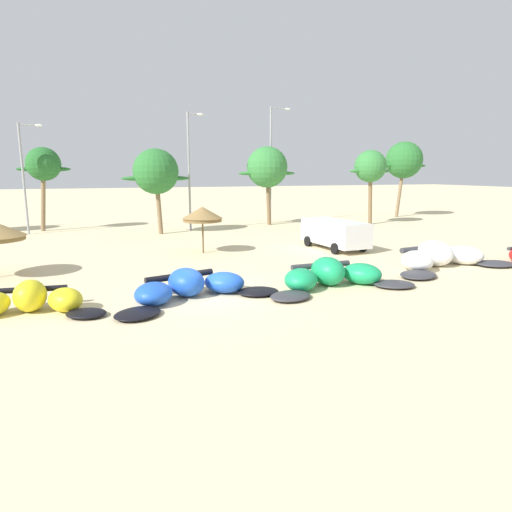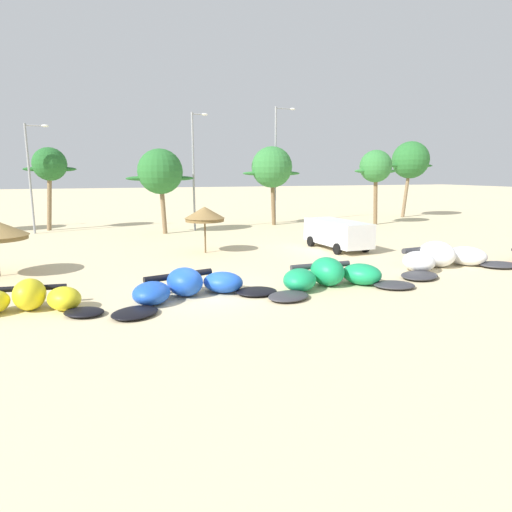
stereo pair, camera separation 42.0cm
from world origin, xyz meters
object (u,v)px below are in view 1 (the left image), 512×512
at_px(lamppost_west_center, 25,173).
at_px(kite_left_of_center, 190,287).
at_px(parked_van, 334,232).
at_px(kite_right_of_center, 441,257).
at_px(kite_left, 28,302).
at_px(kite_center, 332,276).
at_px(palm_center_right, 370,167).
at_px(palm_left, 43,165).
at_px(palm_center_left, 267,168).
at_px(palm_right_of_gap, 404,161).
at_px(lamppost_east, 272,160).
at_px(beach_umbrella_near_palms, 202,214).
at_px(lamppost_east_center, 190,166).
at_px(palm_left_of_gap, 156,172).

bearing_deg(lamppost_west_center, kite_left_of_center, -70.10).
distance_m(kite_left_of_center, parked_van, 13.76).
bearing_deg(kite_right_of_center, kite_left, -177.05).
height_order(kite_center, palm_center_right, palm_center_right).
xyz_separation_m(kite_center, palm_left, (-13.08, 24.81, 4.99)).
bearing_deg(parked_van, kite_left_of_center, -144.28).
height_order(palm_center_left, palm_right_of_gap, palm_right_of_gap).
bearing_deg(kite_center, kite_right_of_center, 11.68).
relative_size(parked_van, lamppost_east, 0.49).
bearing_deg(kite_center, kite_left_of_center, 175.76).
xyz_separation_m(beach_umbrella_near_palms, lamppost_west_center, (-10.99, 13.10, 2.46)).
relative_size(palm_center_right, lamppost_east, 0.64).
relative_size(palm_center_left, lamppost_west_center, 0.84).
xyz_separation_m(beach_umbrella_near_palms, palm_center_left, (9.16, 12.20, 2.92)).
bearing_deg(palm_right_of_gap, lamppost_east_center, -171.87).
distance_m(kite_left_of_center, palm_center_right, 28.72).
relative_size(palm_left_of_gap, lamppost_east, 0.62).
bearing_deg(palm_left, parked_van, -42.02).
xyz_separation_m(kite_center, palm_right_of_gap, (22.94, 24.20, 5.69)).
xyz_separation_m(palm_left, lamppost_west_center, (-1.19, -1.80, -0.61)).
bearing_deg(lamppost_east, palm_left_of_gap, -162.40).
xyz_separation_m(kite_left_of_center, kite_right_of_center, (13.47, 1.07, 0.08)).
height_order(parked_van, lamppost_west_center, lamppost_west_center).
bearing_deg(palm_left, lamppost_west_center, -123.48).
relative_size(beach_umbrella_near_palms, lamppost_east_center, 0.29).
distance_m(lamppost_east_center, lamppost_east, 8.74).
bearing_deg(palm_right_of_gap, palm_left_of_gap, -170.20).
relative_size(parked_van, palm_right_of_gap, 0.64).
relative_size(palm_left, lamppost_east_center, 0.71).
xyz_separation_m(parked_van, lamppost_east_center, (-6.68, 12.22, 4.28)).
xyz_separation_m(kite_center, parked_van, (5.05, 8.48, 0.61)).
bearing_deg(beach_umbrella_near_palms, kite_left, -132.42).
height_order(kite_left, palm_center_right, palm_center_right).
relative_size(parked_van, palm_left_of_gap, 0.78).
bearing_deg(lamppost_east, palm_center_left, -132.79).
relative_size(beach_umbrella_near_palms, palm_center_left, 0.39).
xyz_separation_m(kite_right_of_center, palm_center_left, (-1.48, 20.58, 4.80)).
xyz_separation_m(kite_left, lamppost_west_center, (-2.43, 22.47, 4.42)).
bearing_deg(palm_center_right, kite_left_of_center, -138.57).
bearing_deg(parked_van, beach_umbrella_near_palms, 170.26).
relative_size(kite_right_of_center, lamppost_east, 0.74).
relative_size(kite_left, parked_van, 1.07).
distance_m(beach_umbrella_near_palms, palm_left_of_gap, 9.95).
relative_size(kite_left_of_center, palm_center_right, 0.99).
bearing_deg(palm_right_of_gap, palm_center_left, -172.99).
distance_m(kite_right_of_center, lamppost_east_center, 21.73).
bearing_deg(lamppost_east_center, kite_center, -85.50).
bearing_deg(palm_left_of_gap, lamppost_east_center, 22.70).
bearing_deg(lamppost_east, kite_right_of_center, -88.39).
bearing_deg(palm_left, kite_center, -62.20).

